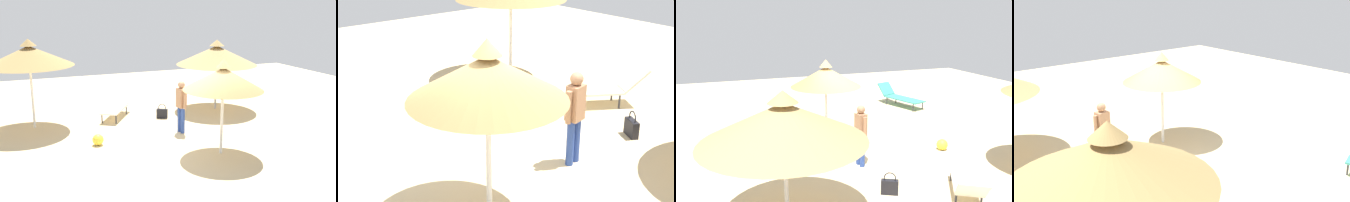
# 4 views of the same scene
# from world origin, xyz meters

# --- Properties ---
(ground) EXTENTS (24.00, 24.00, 0.10)m
(ground) POSITION_xyz_m (0.00, 0.00, -0.05)
(ground) COLOR beige
(parasol_umbrella_front) EXTENTS (2.07, 2.07, 2.51)m
(parasol_umbrella_front) POSITION_xyz_m (-0.82, 0.56, 2.01)
(parasol_umbrella_front) COLOR white
(parasol_umbrella_front) RESTS_ON ground
(parasol_umbrella_center) EXTENTS (2.70, 2.70, 2.81)m
(parasol_umbrella_center) POSITION_xyz_m (3.61, -3.57, 2.30)
(parasol_umbrella_center) COLOR white
(parasol_umbrella_center) RESTS_ON ground
(person_standing_near_left) EXTENTS (0.26, 0.46, 1.59)m
(person_standing_near_left) POSITION_xyz_m (-0.53, -1.42, 0.90)
(person_standing_near_left) COLOR navy
(person_standing_near_left) RESTS_ON ground
(handbag) EXTENTS (0.39, 0.30, 0.51)m
(handbag) POSITION_xyz_m (-0.53, -3.04, 0.18)
(handbag) COLOR black
(handbag) RESTS_ON ground
(beach_ball) EXTENTS (0.32, 0.32, 0.32)m
(beach_ball) POSITION_xyz_m (2.08, -1.24, 0.16)
(beach_ball) COLOR yellow
(beach_ball) RESTS_ON ground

